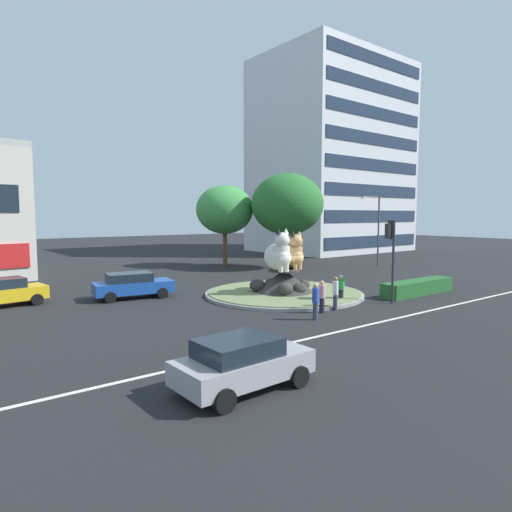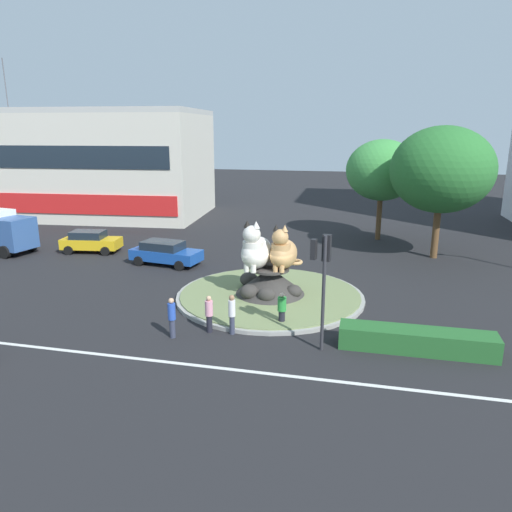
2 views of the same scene
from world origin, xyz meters
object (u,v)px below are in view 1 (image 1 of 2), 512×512
object	(u,v)px
traffic_light_mast	(391,243)
pedestrian_pink_shirt	(322,296)
second_tree_near_tower	(225,210)
sedan_on_far_lane	(132,285)
parked_car_right	(4,292)
cat_statue_white	(278,255)
pedestrian_green_shirt	(341,288)
streetlight_arm	(377,226)
broadleaf_tree_behind_island	(287,204)
pedestrian_white_shirt	(335,292)
office_tower	(331,158)
cat_statue_calico	(292,255)
hatchback_near_shophouse	(242,362)
pedestrian_blue_shirt	(315,300)

from	to	relation	value
traffic_light_mast	pedestrian_pink_shirt	world-z (taller)	traffic_light_mast
second_tree_near_tower	sedan_on_far_lane	size ratio (longest dim) A/B	1.64
second_tree_near_tower	parked_car_right	bearing A→B (deg)	-155.86
cat_statue_white	pedestrian_green_shirt	size ratio (longest dim) A/B	1.65
pedestrian_pink_shirt	parked_car_right	distance (m)	17.24
cat_statue_white	streetlight_arm	distance (m)	19.12
broadleaf_tree_behind_island	second_tree_near_tower	size ratio (longest dim) A/B	1.13
pedestrian_white_shirt	second_tree_near_tower	bearing A→B (deg)	68.18
office_tower	parked_car_right	bearing A→B (deg)	-160.41
cat_statue_white	pedestrian_white_shirt	bearing A→B (deg)	12.60
cat_statue_calico	hatchback_near_shophouse	size ratio (longest dim) A/B	0.59
traffic_light_mast	pedestrian_blue_shirt	distance (m)	6.73
streetlight_arm	parked_car_right	size ratio (longest dim) A/B	1.60
traffic_light_mast	parked_car_right	distance (m)	21.60
traffic_light_mast	pedestrian_blue_shirt	xyz separation A→B (m)	(-6.23, -0.35, -2.50)
sedan_on_far_lane	cat_statue_white	bearing A→B (deg)	-26.21
sedan_on_far_lane	traffic_light_mast	bearing A→B (deg)	-34.22
streetlight_arm	pedestrian_white_shirt	world-z (taller)	streetlight_arm
broadleaf_tree_behind_island	pedestrian_blue_shirt	world-z (taller)	broadleaf_tree_behind_island
second_tree_near_tower	pedestrian_white_shirt	bearing A→B (deg)	-107.19
pedestrian_pink_shirt	hatchback_near_shophouse	xyz separation A→B (m)	(-9.01, -5.72, -0.08)
pedestrian_white_shirt	pedestrian_green_shirt	size ratio (longest dim) A/B	1.13
second_tree_near_tower	streetlight_arm	distance (m)	14.80
sedan_on_far_lane	parked_car_right	bearing A→B (deg)	172.93
sedan_on_far_lane	parked_car_right	size ratio (longest dim) A/B	1.13
office_tower	pedestrian_pink_shirt	xyz separation A→B (m)	(-29.87, -27.93, -12.04)
cat_statue_white	cat_statue_calico	distance (m)	1.39
hatchback_near_shophouse	streetlight_arm	bearing A→B (deg)	29.14
pedestrian_blue_shirt	traffic_light_mast	bearing A→B (deg)	-62.41
second_tree_near_tower	hatchback_near_shophouse	xyz separation A→B (m)	(-16.39, -26.30, -4.70)
pedestrian_white_shirt	hatchback_near_shophouse	size ratio (longest dim) A/B	0.43
pedestrian_pink_shirt	streetlight_arm	bearing A→B (deg)	-13.74
hatchback_near_shophouse	second_tree_near_tower	bearing A→B (deg)	55.70
pedestrian_blue_shirt	pedestrian_pink_shirt	world-z (taller)	pedestrian_blue_shirt
second_tree_near_tower	pedestrian_white_shirt	xyz separation A→B (m)	(-6.36, -20.55, -4.53)
cat_statue_calico	pedestrian_blue_shirt	size ratio (longest dim) A/B	1.35
traffic_light_mast	pedestrian_pink_shirt	distance (m)	5.55
cat_statue_calico	streetlight_arm	size ratio (longest dim) A/B	0.35
cat_statue_white	pedestrian_pink_shirt	xyz separation A→B (m)	(-1.00, -4.70, -1.70)
traffic_light_mast	hatchback_near_shophouse	size ratio (longest dim) A/B	1.15
cat_statue_calico	hatchback_near_shophouse	xyz separation A→B (m)	(-11.36, -10.70, -1.71)
traffic_light_mast	parked_car_right	size ratio (longest dim) A/B	1.10
traffic_light_mast	pedestrian_blue_shirt	size ratio (longest dim) A/B	2.65
broadleaf_tree_behind_island	pedestrian_green_shirt	bearing A→B (deg)	-119.85
cat_statue_calico	parked_car_right	world-z (taller)	cat_statue_calico
traffic_light_mast	pedestrian_blue_shirt	bearing A→B (deg)	103.82
office_tower	broadleaf_tree_behind_island	xyz separation A→B (m)	(-18.79, -12.37, -6.92)
office_tower	parked_car_right	xyz separation A→B (m)	(-42.70, -16.40, -12.10)
office_tower	broadleaf_tree_behind_island	bearing A→B (deg)	-148.05
office_tower	broadleaf_tree_behind_island	world-z (taller)	office_tower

